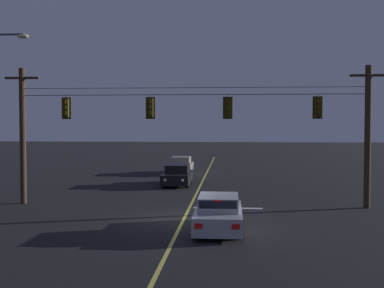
# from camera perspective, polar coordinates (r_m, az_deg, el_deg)

# --- Properties ---
(ground_plane) EXTENTS (180.00, 180.00, 0.00)m
(ground_plane) POSITION_cam_1_polar(r_m,az_deg,el_deg) (21.53, -1.03, -8.80)
(ground_plane) COLOR black
(lane_centre_stripe) EXTENTS (0.14, 60.00, 0.01)m
(lane_centre_stripe) POSITION_cam_1_polar(r_m,az_deg,el_deg) (31.22, 0.73, -5.29)
(lane_centre_stripe) COLOR #D1C64C
(lane_centre_stripe) RESTS_ON ground
(stop_bar_paint) EXTENTS (3.40, 0.36, 0.01)m
(stop_bar_paint) POSITION_cam_1_polar(r_m,az_deg,el_deg) (24.63, 4.15, -7.37)
(stop_bar_paint) COLOR silver
(stop_bar_paint) RESTS_ON ground
(signal_span_assembly) EXTENTS (19.29, 0.32, 7.02)m
(signal_span_assembly) POSITION_cam_1_polar(r_m,az_deg,el_deg) (24.96, -0.18, 1.21)
(signal_span_assembly) COLOR #38281C
(signal_span_assembly) RESTS_ON ground
(traffic_light_leftmost) EXTENTS (0.48, 0.41, 1.22)m
(traffic_light_leftmost) POSITION_cam_1_polar(r_m,az_deg,el_deg) (26.28, -14.38, 4.04)
(traffic_light_leftmost) COLOR black
(traffic_light_left_inner) EXTENTS (0.48, 0.41, 1.22)m
(traffic_light_left_inner) POSITION_cam_1_polar(r_m,az_deg,el_deg) (25.21, -4.88, 4.18)
(traffic_light_left_inner) COLOR black
(traffic_light_centre) EXTENTS (0.48, 0.41, 1.22)m
(traffic_light_centre) POSITION_cam_1_polar(r_m,az_deg,el_deg) (24.87, 4.13, 4.21)
(traffic_light_centre) COLOR black
(traffic_light_right_inner) EXTENTS (0.48, 0.41, 1.22)m
(traffic_light_right_inner) POSITION_cam_1_polar(r_m,az_deg,el_deg) (25.24, 14.33, 4.12)
(traffic_light_right_inner) COLOR black
(car_waiting_near_lane) EXTENTS (1.80, 4.33, 1.39)m
(car_waiting_near_lane) POSITION_cam_1_polar(r_m,az_deg,el_deg) (19.46, 3.08, -8.06)
(car_waiting_near_lane) COLOR #A5A5AD
(car_waiting_near_lane) RESTS_ON ground
(car_oncoming_lead) EXTENTS (1.80, 4.42, 1.39)m
(car_oncoming_lead) POSITION_cam_1_polar(r_m,az_deg,el_deg) (33.61, -1.68, -3.64)
(car_oncoming_lead) COLOR black
(car_oncoming_lead) RESTS_ON ground
(car_oncoming_trailing) EXTENTS (1.80, 4.42, 1.39)m
(car_oncoming_trailing) POSITION_cam_1_polar(r_m,az_deg,el_deg) (41.32, -1.28, -2.51)
(car_oncoming_trailing) COLOR gray
(car_oncoming_trailing) RESTS_ON ground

